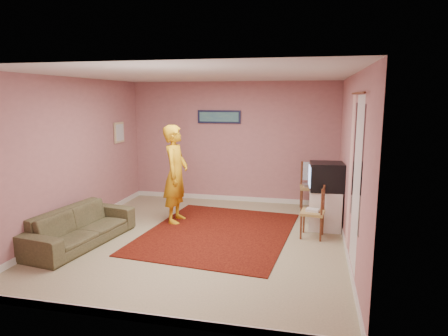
% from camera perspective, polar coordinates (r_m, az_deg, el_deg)
% --- Properties ---
extents(ground, '(5.00, 5.00, 0.00)m').
position_cam_1_polar(ground, '(6.60, -3.13, -10.04)').
color(ground, tan).
rests_on(ground, ground).
extents(wall_back, '(4.50, 0.02, 2.60)m').
position_cam_1_polar(wall_back, '(8.69, 1.27, 3.68)').
color(wall_back, '#AE7275').
rests_on(wall_back, ground).
extents(wall_front, '(4.50, 0.02, 2.60)m').
position_cam_1_polar(wall_front, '(3.98, -13.14, -4.33)').
color(wall_front, '#AE7275').
rests_on(wall_front, ground).
extents(wall_left, '(0.02, 5.00, 2.60)m').
position_cam_1_polar(wall_left, '(7.22, -20.70, 1.71)').
color(wall_left, '#AE7275').
rests_on(wall_left, ground).
extents(wall_right, '(0.02, 5.00, 2.60)m').
position_cam_1_polar(wall_right, '(6.07, 17.66, 0.40)').
color(wall_right, '#AE7275').
rests_on(wall_right, ground).
extents(ceiling, '(4.50, 5.00, 0.02)m').
position_cam_1_polar(ceiling, '(6.21, -3.36, 13.11)').
color(ceiling, silver).
rests_on(ceiling, wall_back).
extents(baseboard_back, '(4.50, 0.02, 0.10)m').
position_cam_1_polar(baseboard_back, '(8.90, 1.23, -4.34)').
color(baseboard_back, silver).
rests_on(baseboard_back, ground).
extents(baseboard_front, '(4.50, 0.02, 0.10)m').
position_cam_1_polar(baseboard_front, '(4.46, -12.40, -20.04)').
color(baseboard_front, silver).
rests_on(baseboard_front, ground).
extents(baseboard_left, '(0.02, 5.00, 0.10)m').
position_cam_1_polar(baseboard_left, '(7.49, -20.03, -7.80)').
color(baseboard_left, silver).
rests_on(baseboard_left, ground).
extents(baseboard_right, '(0.02, 5.00, 0.10)m').
position_cam_1_polar(baseboard_right, '(6.39, 16.96, -10.72)').
color(baseboard_right, silver).
rests_on(baseboard_right, ground).
extents(window, '(0.01, 1.10, 1.50)m').
position_cam_1_polar(window, '(5.16, 18.52, 0.39)').
color(window, black).
rests_on(window, wall_right).
extents(curtain_sheer, '(0.01, 0.75, 2.10)m').
position_cam_1_polar(curtain_sheer, '(5.05, 18.40, -2.12)').
color(curtain_sheer, silver).
rests_on(curtain_sheer, wall_right).
extents(curtain_floral, '(0.01, 0.35, 2.10)m').
position_cam_1_polar(curtain_floral, '(5.73, 17.58, -0.66)').
color(curtain_floral, beige).
rests_on(curtain_floral, wall_right).
extents(curtain_rod, '(0.02, 1.40, 0.02)m').
position_cam_1_polar(curtain_rod, '(5.09, 18.57, 10.12)').
color(curtain_rod, brown).
rests_on(curtain_rod, wall_right).
extents(picture_back, '(0.95, 0.04, 0.28)m').
position_cam_1_polar(picture_back, '(8.67, -0.72, 7.32)').
color(picture_back, '#131735').
rests_on(picture_back, wall_back).
extents(picture_left, '(0.04, 0.38, 0.42)m').
position_cam_1_polar(picture_left, '(8.55, -14.74, 4.93)').
color(picture_left, '#C7B889').
rests_on(picture_left, wall_left).
extents(area_rug, '(2.59, 3.12, 0.02)m').
position_cam_1_polar(area_rug, '(6.85, -0.87, -9.20)').
color(area_rug, black).
rests_on(area_rug, ground).
extents(tv_cabinet, '(0.54, 0.49, 0.69)m').
position_cam_1_polar(tv_cabinet, '(7.18, 14.23, -5.79)').
color(tv_cabinet, white).
rests_on(tv_cabinet, ground).
extents(crt_tv, '(0.60, 0.54, 0.48)m').
position_cam_1_polar(crt_tv, '(7.04, 14.39, -1.19)').
color(crt_tv, black).
rests_on(crt_tv, tv_cabinet).
extents(chair_a, '(0.47, 0.45, 0.53)m').
position_cam_1_polar(chair_a, '(8.22, 12.38, -1.91)').
color(chair_a, tan).
rests_on(chair_a, ground).
extents(dvd_player, '(0.38, 0.32, 0.06)m').
position_cam_1_polar(dvd_player, '(8.23, 12.36, -2.38)').
color(dvd_player, silver).
rests_on(dvd_player, chair_a).
extents(blue_throw, '(0.35, 0.04, 0.37)m').
position_cam_1_polar(blue_throw, '(8.30, 12.43, -0.45)').
color(blue_throw, '#81AFD4').
rests_on(blue_throw, chair_a).
extents(chair_b, '(0.41, 0.43, 0.46)m').
position_cam_1_polar(chair_b, '(6.67, 12.56, -5.36)').
color(chair_b, tan).
rests_on(chair_b, ground).
extents(game_console, '(0.23, 0.19, 0.04)m').
position_cam_1_polar(game_console, '(6.69, 12.54, -5.88)').
color(game_console, silver).
rests_on(game_console, chair_b).
extents(sofa, '(1.02, 2.01, 0.56)m').
position_cam_1_polar(sofa, '(6.68, -19.87, -7.87)').
color(sofa, brown).
rests_on(sofa, ground).
extents(person, '(0.44, 0.66, 1.79)m').
position_cam_1_polar(person, '(7.29, -6.91, -0.88)').
color(person, gold).
rests_on(person, ground).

